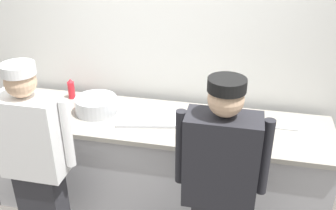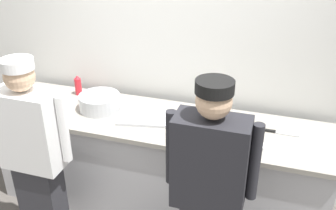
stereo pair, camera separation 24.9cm
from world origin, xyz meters
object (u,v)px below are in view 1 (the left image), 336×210
Objects in this scene: chef_near_left at (36,161)px; chef_center at (219,187)px; squeeze_bottle_primary at (71,89)px; ramekin_red_sauce at (225,119)px; plate_stack_front at (199,120)px; ramekin_orange_sauce at (264,142)px; plate_stack_rear at (51,110)px; ramekin_green_sauce at (29,107)px; sheet_tray at (149,119)px; mixing_bowl_steel at (96,105)px; ramekin_yellow_sauce at (241,129)px; chefs_knife at (277,127)px.

chef_near_left is 1.34m from chef_center.
squeeze_bottle_primary reaches higher than ramekin_red_sauce.
ramekin_orange_sauce is (0.52, -0.20, -0.02)m from plate_stack_front.
chef_center is 1.67m from plate_stack_rear.
chef_near_left is at bearing -56.70° from ramekin_green_sauce.
ramekin_red_sauce reaches higher than ramekin_orange_sauce.
plate_stack_rear is at bearing -172.90° from ramekin_red_sauce.
sheet_tray is 5.72× the size of ramekin_red_sauce.
mixing_bowl_steel is 3.62× the size of ramekin_yellow_sauce.
plate_stack_rear is 0.38× the size of sheet_tray.
chef_center is (1.34, -0.03, 0.02)m from chef_near_left.
chef_near_left is at bearing 178.64° from chef_center.
chefs_knife is at bearing 5.25° from sheet_tray.
ramekin_orange_sauce is at bearing -8.77° from mixing_bowl_steel.
mixing_bowl_steel is 0.49m from sheet_tray.
squeeze_bottle_primary is at bearing 98.84° from chef_near_left.
plate_stack_front is at bearing -153.44° from ramekin_red_sauce.
plate_stack_rear is (-1.29, -0.09, -0.01)m from plate_stack_front.
chef_center reaches higher than chef_near_left.
chef_center reaches higher than ramekin_orange_sauce.
ramekin_yellow_sauce is 1.87m from ramekin_green_sauce.
chef_center is at bearing -99.02° from ramekin_yellow_sauce.
chef_near_left is 1.59m from ramekin_yellow_sauce.
squeeze_bottle_primary is at bearing 162.36° from sheet_tray.
sheet_tray is 0.64m from ramekin_red_sauce.
ramekin_red_sauce is at bearing 5.30° from ramekin_green_sauce.
chef_center is 20.73× the size of ramekin_orange_sauce.
ramekin_green_sauce is 2.16m from chefs_knife.
squeeze_bottle_primary is at bearing 169.64° from ramekin_yellow_sauce.
ramekin_yellow_sauce reaches higher than sheet_tray.
plate_stack_front is at bearing 108.05° from chef_center.
chef_near_left is 5.93× the size of chefs_knife.
sheet_tray is at bearing -177.77° from plate_stack_front.
ramekin_red_sauce is at bearing 137.07° from ramekin_orange_sauce.
plate_stack_front is 1.27m from squeeze_bottle_primary.
ramekin_green_sauce is at bearing -172.18° from mixing_bowl_steel.
ramekin_yellow_sauce is at bearing -10.36° from squeeze_bottle_primary.
chef_near_left reaches higher than plate_stack_rear.
ramekin_yellow_sauce is at bearing -3.33° from mixing_bowl_steel.
chefs_knife is (1.93, 0.17, -0.02)m from plate_stack_rear.
ramekin_green_sauce reaches higher than ramekin_red_sauce.
plate_stack_rear is at bearing 176.50° from ramekin_orange_sauce.
ramekin_orange_sauce is 0.89× the size of ramekin_red_sauce.
plate_stack_rear reaches higher than ramekin_yellow_sauce.
mixing_bowl_steel is at bearing 178.43° from plate_stack_front.
ramekin_orange_sauce is at bearing -112.40° from chefs_knife.
chef_near_left is at bearing -104.52° from mixing_bowl_steel.
chefs_knife is (2.16, 0.14, -0.02)m from ramekin_green_sauce.
ramekin_yellow_sauce is 0.21m from ramekin_red_sauce.
chefs_knife is at bearing 3.71° from ramekin_green_sauce.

